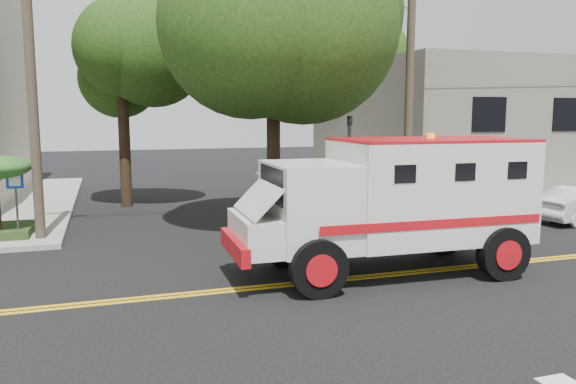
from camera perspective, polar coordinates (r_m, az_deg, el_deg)
name	(u,v)px	position (r m, az deg, el deg)	size (l,w,h in m)	color
ground	(294,284)	(12.28, 0.58, -9.34)	(100.00, 100.00, 0.00)	black
sidewalk_ne	(457,184)	(30.28, 16.79, 0.75)	(17.00, 17.00, 0.15)	gray
building_right	(478,124)	(31.36, 18.76, 6.54)	(14.00, 12.00, 6.00)	#646255
utility_pole_left	(31,83)	(17.23, -24.61, 10.03)	(0.28, 0.28, 9.00)	#382D23
utility_pole_right	(409,89)	(20.05, 12.22, 10.15)	(0.28, 0.28, 9.00)	#382D23
tree_main	(289,0)	(18.59, 0.10, 18.91)	(6.08, 5.70, 9.85)	black
tree_left	(130,60)	(23.02, -15.75, 12.78)	(4.48, 4.20, 7.70)	black
tree_right	(358,67)	(29.80, 7.14, 12.51)	(4.80, 4.50, 8.20)	black
traffic_signal	(349,158)	(18.40, 6.22, 3.41)	(0.15, 0.18, 3.60)	#3F3F42
accessibility_sign	(16,196)	(17.60, -25.91, -0.34)	(0.45, 0.10, 2.02)	#3F3F42
armored_truck	(394,197)	(13.03, 10.77, -0.54)	(6.88, 2.93, 3.10)	silver
pedestrian_a	(451,186)	(22.04, 16.22, 0.57)	(0.59, 0.39, 1.63)	gray
pedestrian_b	(425,183)	(23.32, 13.74, 0.89)	(0.73, 0.57, 1.50)	gray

